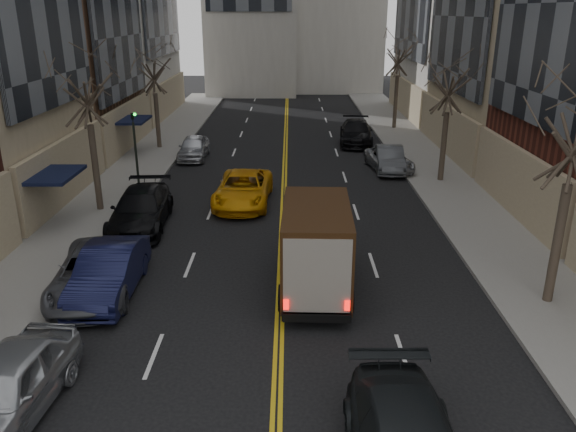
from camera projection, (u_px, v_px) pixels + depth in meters
The scene contains 18 objects.
sidewalk_left at pixel (134, 171), 33.57m from camera, with size 4.00×66.00×0.15m, color slate.
sidewalk_right at pixel (435, 171), 33.51m from camera, with size 4.00×66.00×0.15m, color slate.
tree_lf_mid at pixel (84, 71), 24.75m from camera, with size 3.20×3.20×8.91m.
tree_lf_far at pixel (153, 60), 37.15m from camera, with size 3.20×3.20×8.12m.
tree_rt_mid at pixel (451, 70), 29.53m from camera, with size 3.20×3.20×8.32m.
tree_rt_far at pixel (399, 43), 43.42m from camera, with size 3.20×3.20×9.11m.
traffic_signal at pixel (135, 145), 27.92m from camera, with size 0.29×0.26×4.70m.
ups_truck at pixel (316, 246), 18.99m from camera, with size 2.52×5.86×3.17m.
taxi at pixel (243, 189), 27.84m from camera, with size 2.58×5.60×1.56m, color orange.
pedestrian at pixel (313, 229), 22.62m from camera, with size 0.61×0.40×1.66m, color black.
parked_lf_a at pixel (7, 388), 13.10m from camera, with size 1.93×4.80×1.63m, color #AFB2B7.
parked_lf_b at pixel (109, 272), 18.90m from camera, with size 1.73×4.97×1.64m, color black.
parked_lf_c at pixel (95, 272), 19.02m from camera, with size 2.51×5.45×1.51m, color #494A50.
parked_lf_d at pixel (141, 209), 24.85m from camera, with size 2.32×5.70×1.65m, color black.
parked_lf_e at pixel (194, 147), 36.48m from camera, with size 1.73×4.31×1.47m, color #B8BBC1.
parked_rt_a at pixel (390, 159), 33.64m from camera, with size 1.55×4.45×1.47m, color #43464A.
parked_rt_b at pixel (389, 160), 33.76m from camera, with size 2.14×4.63×1.29m, color #9DA0A4.
parked_rt_c at pixel (356, 132), 40.53m from camera, with size 2.30×5.66×1.64m, color black.
Camera 1 is at (0.32, -5.41, 9.10)m, focal length 35.00 mm.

